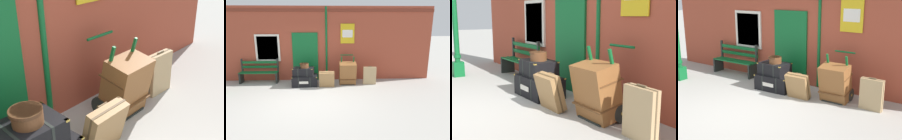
{
  "view_description": "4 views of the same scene",
  "coord_description": "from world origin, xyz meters",
  "views": [
    {
      "loc": [
        -1.75,
        -0.76,
        2.56
      ],
      "look_at": [
        1.1,
        1.68,
        0.86
      ],
      "focal_mm": 48.34,
      "sensor_mm": 36.0,
      "label": 1
    },
    {
      "loc": [
        0.69,
        -6.22,
        2.54
      ],
      "look_at": [
        1.04,
        1.57,
        0.65
      ],
      "focal_mm": 31.84,
      "sensor_mm": 36.0,
      "label": 2
    },
    {
      "loc": [
        4.88,
        -1.18,
        1.64
      ],
      "look_at": [
        0.7,
        1.58,
        0.71
      ],
      "focal_mm": 47.15,
      "sensor_mm": 36.0,
      "label": 3
    },
    {
      "loc": [
        4.38,
        -4.61,
        2.67
      ],
      "look_at": [
        0.13,
        1.68,
        0.61
      ],
      "focal_mm": 47.62,
      "sensor_mm": 36.0,
      "label": 4
    }
  ],
  "objects": [
    {
      "name": "suitcase_beige",
      "position": [
        2.36,
        1.69,
        0.37
      ],
      "size": [
        0.54,
        0.17,
        0.77
      ],
      "color": "tan",
      "rests_on": "ground"
    },
    {
      "name": "porters_trolley",
      "position": [
        1.44,
        1.88,
        0.27
      ],
      "size": [
        0.71,
        0.69,
        1.18
      ],
      "color": "black",
      "rests_on": "ground"
    },
    {
      "name": "round_hatbox",
      "position": [
        -0.32,
        1.63,
        0.84
      ],
      "size": [
        0.36,
        0.35,
        0.18
      ],
      "color": "brown",
      "rests_on": "steamer_trunk_middle"
    },
    {
      "name": "steamer_trunk_middle",
      "position": [
        -0.36,
        1.65,
        0.58
      ],
      "size": [
        0.84,
        0.59,
        0.33
      ],
      "color": "black",
      "rests_on": "steamer_trunk_base"
    },
    {
      "name": "large_brown_trunk",
      "position": [
        1.44,
        1.71,
        0.47
      ],
      "size": [
        0.7,
        0.6,
        0.95
      ],
      "color": "brown",
      "rests_on": "ground"
    },
    {
      "name": "suitcase_brown",
      "position": [
        0.58,
        1.36,
        0.33
      ],
      "size": [
        0.61,
        0.35,
        0.66
      ],
      "color": "olive",
      "rests_on": "ground"
    }
  ]
}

